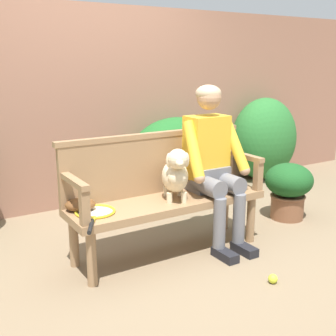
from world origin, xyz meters
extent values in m
plane|color=#7A664C|center=(0.00, 0.00, 0.00)|extent=(40.00, 40.00, 0.00)
cube|color=#936651|center=(0.00, 1.65, 1.04)|extent=(8.00, 0.30, 2.08)
ellipsoid|color=#286B2D|center=(2.26, 1.29, 0.53)|extent=(0.90, 0.73, 1.06)
ellipsoid|color=#1E5B23|center=(0.87, 1.24, 0.45)|extent=(1.14, 0.77, 0.91)
cube|color=#93704C|center=(0.00, 0.00, 0.43)|extent=(1.60, 0.47, 0.06)
cylinder|color=#93704C|center=(-0.72, -0.17, 0.20)|extent=(0.07, 0.07, 0.40)
cylinder|color=#93704C|center=(0.72, -0.17, 0.20)|extent=(0.07, 0.07, 0.40)
cylinder|color=#93704C|center=(-0.72, 0.17, 0.20)|extent=(0.07, 0.07, 0.40)
cylinder|color=#93704C|center=(0.72, 0.17, 0.20)|extent=(0.07, 0.07, 0.40)
cube|color=#93704C|center=(0.00, 0.20, 0.69)|extent=(1.60, 0.05, 0.46)
cube|color=#93704C|center=(0.00, 0.20, 0.94)|extent=(1.64, 0.06, 0.04)
cube|color=#93704C|center=(-0.76, -0.19, 0.58)|extent=(0.06, 0.06, 0.24)
cube|color=#93704C|center=(-0.76, 0.00, 0.72)|extent=(0.06, 0.47, 0.04)
cube|color=#93704C|center=(0.76, -0.19, 0.58)|extent=(0.06, 0.06, 0.24)
cube|color=#93704C|center=(0.76, 0.00, 0.72)|extent=(0.06, 0.47, 0.04)
cube|color=black|center=(0.32, -0.33, 0.04)|extent=(0.10, 0.24, 0.07)
cylinder|color=slate|center=(0.32, -0.25, 0.27)|extent=(0.10, 0.10, 0.41)
cylinder|color=slate|center=(0.32, -0.10, 0.54)|extent=(0.15, 0.30, 0.15)
cube|color=black|center=(0.52, -0.33, 0.04)|extent=(0.10, 0.24, 0.07)
cylinder|color=slate|center=(0.52, -0.25, 0.27)|extent=(0.10, 0.10, 0.41)
cylinder|color=slate|center=(0.52, -0.10, 0.54)|extent=(0.15, 0.30, 0.15)
cube|color=slate|center=(0.42, 0.05, 0.56)|extent=(0.32, 0.24, 0.20)
cube|color=gold|center=(0.42, 0.07, 0.82)|extent=(0.34, 0.22, 0.52)
cylinder|color=gold|center=(0.21, -0.04, 0.84)|extent=(0.14, 0.32, 0.44)
sphere|color=tan|center=(0.19, -0.15, 0.64)|extent=(0.09, 0.09, 0.09)
cylinder|color=gold|center=(0.63, -0.04, 0.84)|extent=(0.14, 0.32, 0.44)
sphere|color=tan|center=(0.65, -0.15, 0.64)|extent=(0.09, 0.09, 0.09)
sphere|color=tan|center=(0.42, 0.05, 1.23)|extent=(0.20, 0.20, 0.20)
ellipsoid|color=tan|center=(0.42, 0.06, 1.26)|extent=(0.21, 0.21, 0.14)
cylinder|color=beige|center=(-0.04, -0.09, 0.50)|extent=(0.04, 0.04, 0.08)
cylinder|color=beige|center=(0.06, -0.14, 0.50)|extent=(0.04, 0.04, 0.08)
cylinder|color=beige|center=(0.03, 0.08, 0.50)|extent=(0.04, 0.04, 0.08)
cylinder|color=beige|center=(0.13, 0.03, 0.50)|extent=(0.04, 0.04, 0.08)
ellipsoid|color=beige|center=(0.04, -0.03, 0.64)|extent=(0.31, 0.36, 0.24)
sphere|color=beige|center=(0.00, -0.13, 0.66)|extent=(0.14, 0.14, 0.14)
sphere|color=beige|center=(-0.01, -0.16, 0.81)|extent=(0.15, 0.15, 0.15)
ellipsoid|color=beige|center=(-0.04, -0.22, 0.80)|extent=(0.09, 0.11, 0.06)
ellipsoid|color=beige|center=(-0.07, -0.12, 0.80)|extent=(0.06, 0.05, 0.11)
ellipsoid|color=beige|center=(0.05, -0.17, 0.80)|extent=(0.06, 0.05, 0.11)
sphere|color=beige|center=(0.10, 0.10, 0.69)|extent=(0.07, 0.07, 0.07)
torus|color=yellow|center=(-0.61, 0.00, 0.47)|extent=(0.39, 0.39, 0.02)
cylinder|color=silver|center=(-0.61, 0.00, 0.46)|extent=(0.25, 0.25, 0.00)
cube|color=yellow|center=(-0.69, -0.14, 0.47)|extent=(0.06, 0.08, 0.02)
cylinder|color=black|center=(-0.75, -0.27, 0.47)|extent=(0.13, 0.21, 0.03)
ellipsoid|color=brown|center=(-0.69, 0.10, 0.50)|extent=(0.27, 0.25, 0.09)
sphere|color=#CCDB33|center=(0.36, -0.81, 0.03)|extent=(0.07, 0.07, 0.07)
cylinder|color=brown|center=(1.42, 0.06, 0.11)|extent=(0.32, 0.32, 0.23)
torus|color=brown|center=(1.42, 0.06, 0.23)|extent=(0.34, 0.34, 0.02)
ellipsoid|color=#194C1E|center=(1.42, 0.06, 0.39)|extent=(0.46, 0.46, 0.33)
camera|label=1|loc=(-1.72, -2.78, 1.52)|focal=46.60mm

